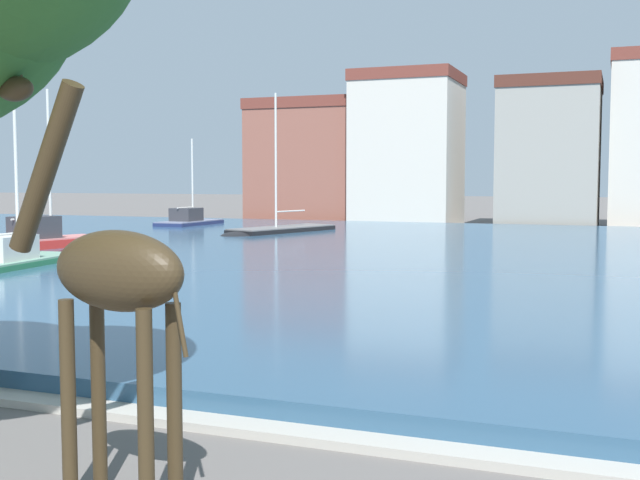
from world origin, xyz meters
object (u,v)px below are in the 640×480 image
object	(u,v)px
sailboat_green	(18,262)
sailboat_black	(274,233)
sailboat_red	(51,243)
sailboat_navy	(193,223)
giraffe_statue	(108,279)

from	to	relation	value
sailboat_green	sailboat_black	bearing A→B (deg)	85.13
sailboat_red	sailboat_black	world-z (taller)	sailboat_black
sailboat_navy	sailboat_green	bearing A→B (deg)	-74.19
sailboat_green	sailboat_red	size ratio (longest dim) A/B	1.01
sailboat_green	sailboat_navy	world-z (taller)	sailboat_green
sailboat_red	sailboat_navy	bearing A→B (deg)	99.62
sailboat_red	sailboat_black	size ratio (longest dim) A/B	0.86
sailboat_navy	sailboat_black	xyz separation A→B (m)	(7.96, -4.98, -0.12)
sailboat_red	sailboat_black	xyz separation A→B (m)	(5.11, 11.83, -0.22)
sailboat_red	sailboat_black	bearing A→B (deg)	66.61
sailboat_green	sailboat_black	world-z (taller)	sailboat_black
sailboat_green	giraffe_statue	bearing A→B (deg)	-45.50
giraffe_statue	sailboat_green	size ratio (longest dim) A/B	0.63
sailboat_red	sailboat_green	bearing A→B (deg)	-58.86
sailboat_navy	sailboat_red	xyz separation A→B (m)	(2.85, -16.81, 0.10)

